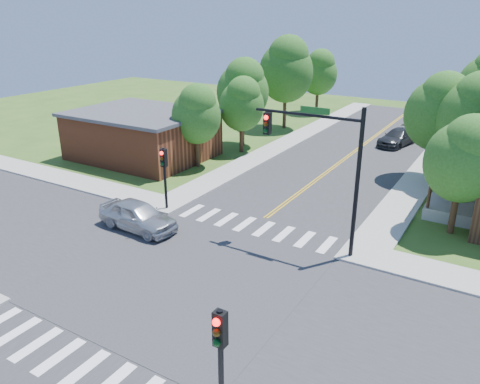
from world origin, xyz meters
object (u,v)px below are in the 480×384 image
Objects in this scene: car_silver at (138,216)px; car_dgrey at (398,138)px; signal_mast_ne at (323,155)px; signal_pole_se at (220,347)px; signal_pole_nw at (164,167)px.

car_silver is 25.71m from car_dgrey.
car_silver is at bearing -162.52° from signal_mast_ne.
signal_pole_se is 15.84m from signal_pole_nw.
car_dgrey is at bearing 93.63° from signal_mast_ne.
signal_pole_se is at bearing -71.96° from car_dgrey.
signal_pole_se reaches higher than car_silver.
signal_mast_ne is 1.89× the size of signal_pole_se.
signal_mast_ne is 1.52× the size of car_silver.
car_silver reaches higher than car_dgrey.
car_dgrey is at bearing 95.32° from signal_pole_se.
signal_pole_nw reaches higher than car_silver.
car_silver is at bearing -81.63° from signal_pole_nw.
signal_mast_ne reaches higher than car_dgrey.
signal_mast_ne reaches higher than signal_pole_se.
car_dgrey is (-1.37, 21.66, -4.15)m from signal_mast_ne.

